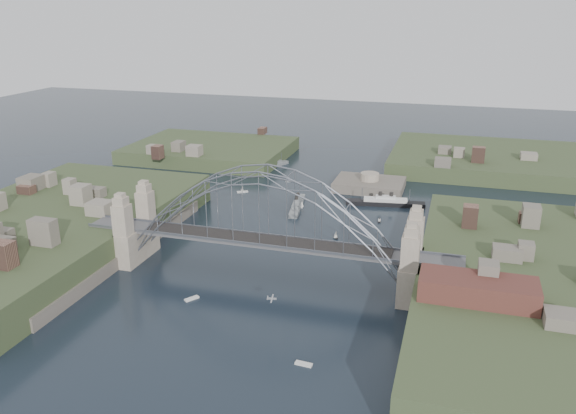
# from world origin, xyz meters

# --- Properties ---
(ground) EXTENTS (500.00, 500.00, 0.00)m
(ground) POSITION_xyz_m (0.00, 0.00, 0.00)
(ground) COLOR black
(ground) RESTS_ON ground
(bridge) EXTENTS (84.00, 13.80, 24.60)m
(bridge) POSITION_xyz_m (0.00, 0.00, 12.32)
(bridge) COLOR #525255
(bridge) RESTS_ON ground
(shore_west) EXTENTS (50.50, 90.00, 12.00)m
(shore_west) POSITION_xyz_m (-57.32, 0.00, 1.97)
(shore_west) COLOR #364525
(shore_west) RESTS_ON ground
(shore_east) EXTENTS (50.50, 90.00, 12.00)m
(shore_east) POSITION_xyz_m (57.32, 0.00, 1.97)
(shore_east) COLOR #364525
(shore_east) RESTS_ON ground
(headland_nw) EXTENTS (60.00, 45.00, 9.00)m
(headland_nw) POSITION_xyz_m (-55.00, 95.00, 0.50)
(headland_nw) COLOR #364525
(headland_nw) RESTS_ON ground
(headland_ne) EXTENTS (70.00, 55.00, 9.50)m
(headland_ne) POSITION_xyz_m (50.00, 110.00, 0.75)
(headland_ne) COLOR #364525
(headland_ne) RESTS_ON ground
(fort_island) EXTENTS (22.00, 16.00, 9.40)m
(fort_island) POSITION_xyz_m (12.00, 70.00, -0.34)
(fort_island) COLOR #5F574C
(fort_island) RESTS_ON ground
(wharf_shed) EXTENTS (20.00, 8.00, 4.00)m
(wharf_shed) POSITION_xyz_m (44.00, -14.00, 10.00)
(wharf_shed) COLOR #592D26
(wharf_shed) RESTS_ON shore_east
(finger_pier) EXTENTS (4.00, 22.00, 1.40)m
(finger_pier) POSITION_xyz_m (39.00, -28.00, 0.70)
(finger_pier) COLOR #525255
(finger_pier) RESTS_ON ground
(naval_cruiser_near) EXTENTS (5.34, 19.27, 5.73)m
(naval_cruiser_near) POSITION_xyz_m (-5.43, 45.59, 0.89)
(naval_cruiser_near) COLOR gray
(naval_cruiser_near) RESTS_ON ground
(naval_cruiser_far) EXTENTS (8.14, 14.07, 4.94)m
(naval_cruiser_far) POSITION_xyz_m (-26.34, 86.84, 0.77)
(naval_cruiser_far) COLOR gray
(naval_cruiser_far) RESTS_ON ground
(ocean_liner) EXTENTS (23.47, 6.58, 5.71)m
(ocean_liner) POSITION_xyz_m (19.20, 55.10, 0.89)
(ocean_liner) COLOR black
(ocean_liner) RESTS_ON ground
(aeroplane) EXTENTS (1.79, 3.23, 0.47)m
(aeroplane) POSITION_xyz_m (8.75, -21.83, 6.80)
(aeroplane) COLOR #A7A9AE
(small_boat_a) EXTENTS (1.21, 2.55, 0.45)m
(small_boat_a) POSITION_xyz_m (-17.20, 17.05, 0.15)
(small_boat_a) COLOR silver
(small_boat_a) RESTS_ON ground
(small_boat_b) EXTENTS (1.56, 1.59, 2.38)m
(small_boat_b) POSITION_xyz_m (10.56, 25.40, 1.03)
(small_boat_b) COLOR silver
(small_boat_b) RESTS_ON ground
(small_boat_c) EXTENTS (2.51, 3.04, 0.45)m
(small_boat_c) POSITION_xyz_m (-10.62, -14.82, 0.15)
(small_boat_c) COLOR silver
(small_boat_c) RESTS_ON ground
(small_boat_d) EXTENTS (0.88, 2.17, 1.43)m
(small_boat_d) POSITION_xyz_m (19.52, 40.71, 0.29)
(small_boat_d) COLOR silver
(small_boat_d) RESTS_ON ground
(small_boat_e) EXTENTS (3.58, 2.71, 2.38)m
(small_boat_e) POSITION_xyz_m (-26.24, 54.83, 0.68)
(small_boat_e) COLOR silver
(small_boat_e) RESTS_ON ground
(small_boat_f) EXTENTS (1.21, 1.59, 2.38)m
(small_boat_f) POSITION_xyz_m (-4.15, 46.22, 1.03)
(small_boat_f) COLOR silver
(small_boat_f) RESTS_ON ground
(small_boat_g) EXTENTS (2.99, 1.20, 0.45)m
(small_boat_g) POSITION_xyz_m (17.18, -30.21, 0.15)
(small_boat_g) COLOR silver
(small_boat_g) RESTS_ON ground
(small_boat_h) EXTENTS (1.93, 1.35, 0.45)m
(small_boat_h) POSITION_xyz_m (-15.58, 69.97, 0.15)
(small_boat_h) COLOR silver
(small_boat_h) RESTS_ON ground
(small_boat_i) EXTENTS (2.67, 1.44, 2.38)m
(small_boat_i) POSITION_xyz_m (33.37, 12.49, 0.84)
(small_boat_i) COLOR silver
(small_boat_i) RESTS_ON ground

